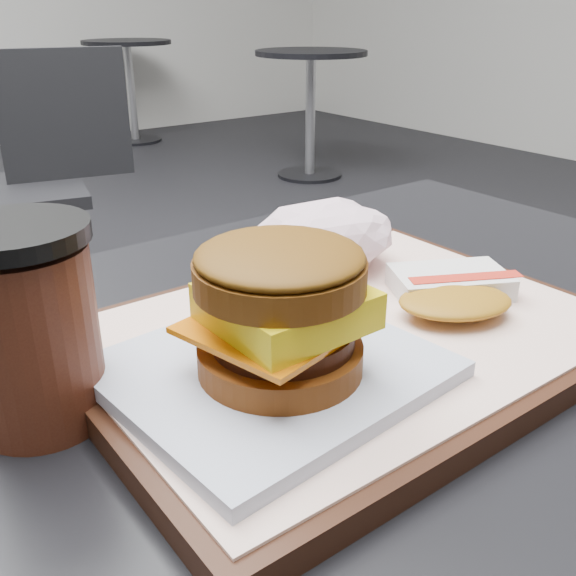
{
  "coord_description": "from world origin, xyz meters",
  "views": [
    {
      "loc": [
        -0.31,
        -0.31,
        1.0
      ],
      "look_at": [
        -0.08,
        -0.0,
        0.83
      ],
      "focal_mm": 40.0,
      "sensor_mm": 36.0,
      "label": 1
    }
  ],
  "objects_px": {
    "breakfast_sandwich": "(278,324)",
    "crumpled_wrapper": "(326,236)",
    "hash_brown": "(452,290)",
    "neighbor_chair": "(33,174)",
    "coffee_cup": "(30,329)",
    "serving_tray": "(346,339)",
    "customer_table": "(359,522)"
  },
  "relations": [
    {
      "from": "customer_table",
      "to": "coffee_cup",
      "type": "distance_m",
      "value": 0.34
    },
    {
      "from": "coffee_cup",
      "to": "crumpled_wrapper",
      "type": "bearing_deg",
      "value": 10.23
    },
    {
      "from": "breakfast_sandwich",
      "to": "crumpled_wrapper",
      "type": "xyz_separation_m",
      "value": [
        0.14,
        0.13,
        -0.01
      ]
    },
    {
      "from": "serving_tray",
      "to": "hash_brown",
      "type": "relative_size",
      "value": 2.82
    },
    {
      "from": "breakfast_sandwich",
      "to": "neighbor_chair",
      "type": "relative_size",
      "value": 0.23
    },
    {
      "from": "breakfast_sandwich",
      "to": "hash_brown",
      "type": "xyz_separation_m",
      "value": [
        0.17,
        0.01,
        -0.03
      ]
    },
    {
      "from": "serving_tray",
      "to": "breakfast_sandwich",
      "type": "xyz_separation_m",
      "value": [
        -0.08,
        -0.03,
        0.05
      ]
    },
    {
      "from": "hash_brown",
      "to": "crumpled_wrapper",
      "type": "distance_m",
      "value": 0.12
    },
    {
      "from": "serving_tray",
      "to": "neighbor_chair",
      "type": "relative_size",
      "value": 0.43
    },
    {
      "from": "serving_tray",
      "to": "breakfast_sandwich",
      "type": "bearing_deg",
      "value": -160.64
    },
    {
      "from": "breakfast_sandwich",
      "to": "coffee_cup",
      "type": "bearing_deg",
      "value": 147.03
    },
    {
      "from": "crumpled_wrapper",
      "to": "coffee_cup",
      "type": "distance_m",
      "value": 0.27
    },
    {
      "from": "coffee_cup",
      "to": "neighbor_chair",
      "type": "bearing_deg",
      "value": 74.52
    },
    {
      "from": "crumpled_wrapper",
      "to": "neighbor_chair",
      "type": "distance_m",
      "value": 1.72
    },
    {
      "from": "crumpled_wrapper",
      "to": "neighbor_chair",
      "type": "bearing_deg",
      "value": 82.76
    },
    {
      "from": "serving_tray",
      "to": "hash_brown",
      "type": "height_order",
      "value": "hash_brown"
    },
    {
      "from": "hash_brown",
      "to": "breakfast_sandwich",
      "type": "bearing_deg",
      "value": -176.65
    },
    {
      "from": "hash_brown",
      "to": "coffee_cup",
      "type": "distance_m",
      "value": 0.3
    },
    {
      "from": "customer_table",
      "to": "breakfast_sandwich",
      "type": "distance_m",
      "value": 0.27
    },
    {
      "from": "breakfast_sandwich",
      "to": "hash_brown",
      "type": "bearing_deg",
      "value": 3.35
    },
    {
      "from": "coffee_cup",
      "to": "neighbor_chair",
      "type": "relative_size",
      "value": 0.14
    },
    {
      "from": "breakfast_sandwich",
      "to": "crumpled_wrapper",
      "type": "relative_size",
      "value": 1.58
    },
    {
      "from": "crumpled_wrapper",
      "to": "neighbor_chair",
      "type": "height_order",
      "value": "neighbor_chair"
    },
    {
      "from": "breakfast_sandwich",
      "to": "hash_brown",
      "type": "relative_size",
      "value": 1.51
    },
    {
      "from": "coffee_cup",
      "to": "neighbor_chair",
      "type": "distance_m",
      "value": 1.82
    },
    {
      "from": "breakfast_sandwich",
      "to": "serving_tray",
      "type": "bearing_deg",
      "value": 19.36
    },
    {
      "from": "customer_table",
      "to": "serving_tray",
      "type": "relative_size",
      "value": 2.11
    },
    {
      "from": "customer_table",
      "to": "coffee_cup",
      "type": "height_order",
      "value": "coffee_cup"
    },
    {
      "from": "customer_table",
      "to": "breakfast_sandwich",
      "type": "height_order",
      "value": "breakfast_sandwich"
    },
    {
      "from": "crumpled_wrapper",
      "to": "serving_tray",
      "type": "bearing_deg",
      "value": -122.13
    },
    {
      "from": "hash_brown",
      "to": "neighbor_chair",
      "type": "relative_size",
      "value": 0.15
    },
    {
      "from": "breakfast_sandwich",
      "to": "coffee_cup",
      "type": "distance_m",
      "value": 0.14
    }
  ]
}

